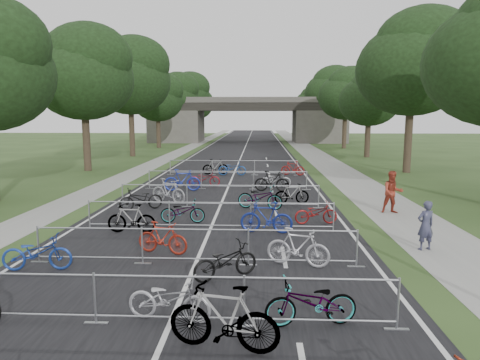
# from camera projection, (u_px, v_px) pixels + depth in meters

# --- Properties ---
(road) EXTENTS (11.00, 140.00, 0.01)m
(road) POSITION_uv_depth(u_px,v_px,m) (244.00, 149.00, 54.61)
(road) COLOR black
(road) RESTS_ON ground
(sidewalk_right) EXTENTS (3.00, 140.00, 0.01)m
(sidewalk_right) POSITION_uv_depth(u_px,v_px,m) (307.00, 149.00, 54.27)
(sidewalk_right) COLOR gray
(sidewalk_right) RESTS_ON ground
(sidewalk_left) EXTENTS (2.00, 140.00, 0.01)m
(sidewalk_left) POSITION_uv_depth(u_px,v_px,m) (186.00, 149.00, 54.93)
(sidewalk_left) COLOR gray
(sidewalk_left) RESTS_ON ground
(lane_markings) EXTENTS (0.12, 140.00, 0.00)m
(lane_markings) POSITION_uv_depth(u_px,v_px,m) (244.00, 149.00, 54.61)
(lane_markings) COLOR silver
(lane_markings) RESTS_ON ground
(overpass_bridge) EXTENTS (31.00, 8.00, 7.05)m
(overpass_bridge) POSITION_uv_depth(u_px,v_px,m) (247.00, 120.00, 68.90)
(overpass_bridge) COLOR #4F4B46
(overpass_bridge) RESTS_ON ground
(tree_left_1) EXTENTS (7.56, 7.56, 11.53)m
(tree_left_1) POSITION_uv_depth(u_px,v_px,m) (84.00, 75.00, 32.20)
(tree_left_1) COLOR #33261C
(tree_left_1) RESTS_ON ground
(tree_right_1) EXTENTS (8.18, 8.18, 12.47)m
(tree_right_1) POSITION_uv_depth(u_px,v_px,m) (414.00, 65.00, 31.07)
(tree_right_1) COLOR #33261C
(tree_right_1) RESTS_ON ground
(tree_left_2) EXTENTS (8.40, 8.40, 12.81)m
(tree_left_2) POSITION_uv_depth(u_px,v_px,m) (131.00, 78.00, 43.94)
(tree_left_2) COLOR #33261C
(tree_left_2) RESTS_ON ground
(tree_right_2) EXTENTS (6.16, 6.16, 9.39)m
(tree_right_2) POSITION_uv_depth(u_px,v_px,m) (370.00, 99.00, 43.21)
(tree_right_2) COLOR #33261C
(tree_right_2) RESTS_ON ground
(tree_left_3) EXTENTS (6.72, 6.72, 10.25)m
(tree_left_3) POSITION_uv_depth(u_px,v_px,m) (158.00, 98.00, 56.03)
(tree_left_3) COLOR #33261C
(tree_left_3) RESTS_ON ground
(tree_right_3) EXTENTS (7.17, 7.17, 10.93)m
(tree_right_3) POSITION_uv_depth(u_px,v_px,m) (347.00, 95.00, 54.92)
(tree_right_3) COLOR #33261C
(tree_right_3) RESTS_ON ground
(tree_left_4) EXTENTS (7.56, 7.56, 11.53)m
(tree_left_4) POSITION_uv_depth(u_px,v_px,m) (176.00, 96.00, 67.77)
(tree_left_4) COLOR #33261C
(tree_left_4) RESTS_ON ground
(tree_right_4) EXTENTS (8.18, 8.18, 12.47)m
(tree_right_4) POSITION_uv_depth(u_px,v_px,m) (331.00, 92.00, 66.63)
(tree_right_4) COLOR #33261C
(tree_right_4) RESTS_ON ground
(tree_left_5) EXTENTS (8.40, 8.40, 12.81)m
(tree_left_5) POSITION_uv_depth(u_px,v_px,m) (188.00, 95.00, 79.50)
(tree_left_5) COLOR #33261C
(tree_left_5) RESTS_ON ground
(tree_right_5) EXTENTS (6.16, 6.16, 9.39)m
(tree_right_5) POSITION_uv_depth(u_px,v_px,m) (320.00, 106.00, 78.77)
(tree_right_5) COLOR #33261C
(tree_right_5) RESTS_ON ground
(tree_left_6) EXTENTS (6.72, 6.72, 10.25)m
(tree_left_6) POSITION_uv_depth(u_px,v_px,m) (197.00, 105.00, 91.59)
(tree_left_6) COLOR #33261C
(tree_left_6) RESTS_ON ground
(tree_right_6) EXTENTS (7.17, 7.17, 10.93)m
(tree_right_6) POSITION_uv_depth(u_px,v_px,m) (312.00, 103.00, 90.48)
(tree_right_6) COLOR #33261C
(tree_right_6) RESTS_ON ground
(barrier_row_1) EXTENTS (9.70, 0.08, 1.10)m
(barrier_row_1) POSITION_uv_depth(u_px,v_px,m) (169.00, 300.00, 8.70)
(barrier_row_1) COLOR #A7A9AF
(barrier_row_1) RESTS_ON ground
(barrier_row_2) EXTENTS (9.70, 0.08, 1.10)m
(barrier_row_2) POSITION_uv_depth(u_px,v_px,m) (195.00, 246.00, 12.25)
(barrier_row_2) COLOR #A7A9AF
(barrier_row_2) RESTS_ON ground
(barrier_row_3) EXTENTS (9.70, 0.08, 1.10)m
(barrier_row_3) POSITION_uv_depth(u_px,v_px,m) (210.00, 216.00, 16.01)
(barrier_row_3) COLOR #A7A9AF
(barrier_row_3) RESTS_ON ground
(barrier_row_4) EXTENTS (9.70, 0.08, 1.10)m
(barrier_row_4) POSITION_uv_depth(u_px,v_px,m) (220.00, 196.00, 19.96)
(barrier_row_4) COLOR #A7A9AF
(barrier_row_4) RESTS_ON ground
(barrier_row_5) EXTENTS (9.70, 0.08, 1.10)m
(barrier_row_5) POSITION_uv_depth(u_px,v_px,m) (227.00, 180.00, 24.90)
(barrier_row_5) COLOR #A7A9AF
(barrier_row_5) RESTS_ON ground
(barrier_row_6) EXTENTS (9.70, 0.08, 1.10)m
(barrier_row_6) POSITION_uv_depth(u_px,v_px,m) (233.00, 168.00, 30.82)
(barrier_row_6) COLOR #A7A9AF
(barrier_row_6) RESTS_ON ground
(bike_5) EXTENTS (1.88, 0.91, 0.95)m
(bike_5) POSITION_uv_depth(u_px,v_px,m) (169.00, 300.00, 8.89)
(bike_5) COLOR #A5A5AD
(bike_5) RESTS_ON ground
(bike_6) EXTENTS (2.17, 1.00, 1.26)m
(bike_6) POSITION_uv_depth(u_px,v_px,m) (224.00, 318.00, 7.75)
(bike_6) COLOR #A7A9AF
(bike_6) RESTS_ON ground
(bike_7) EXTENTS (1.99, 0.96, 1.00)m
(bike_7) POSITION_uv_depth(u_px,v_px,m) (311.00, 303.00, 8.66)
(bike_7) COLOR #A7A9AF
(bike_7) RESTS_ON ground
(bike_8) EXTENTS (1.97, 0.88, 1.00)m
(bike_8) POSITION_uv_depth(u_px,v_px,m) (37.00, 253.00, 11.81)
(bike_8) COLOR navy
(bike_8) RESTS_ON ground
(bike_9) EXTENTS (1.75, 0.91, 1.01)m
(bike_9) POSITION_uv_depth(u_px,v_px,m) (162.00, 238.00, 13.23)
(bike_9) COLOR maroon
(bike_9) RESTS_ON ground
(bike_10) EXTENTS (1.91, 1.51, 0.97)m
(bike_10) POSITION_uv_depth(u_px,v_px,m) (225.00, 261.00, 11.20)
(bike_10) COLOR black
(bike_10) RESTS_ON ground
(bike_11) EXTENTS (1.90, 1.07, 1.10)m
(bike_11) POSITION_uv_depth(u_px,v_px,m) (298.00, 247.00, 12.15)
(bike_11) COLOR #ACABB3
(bike_11) RESTS_ON ground
(bike_12) EXTENTS (1.78, 0.52, 1.07)m
(bike_12) POSITION_uv_depth(u_px,v_px,m) (132.00, 219.00, 15.60)
(bike_12) COLOR #A7A9AF
(bike_12) RESTS_ON ground
(bike_13) EXTENTS (1.80, 0.69, 0.93)m
(bike_13) POSITION_uv_depth(u_px,v_px,m) (183.00, 212.00, 17.06)
(bike_13) COLOR #A7A9AF
(bike_13) RESTS_ON ground
(bike_14) EXTENTS (1.98, 0.78, 1.16)m
(bike_14) POSITION_uv_depth(u_px,v_px,m) (266.00, 218.00, 15.56)
(bike_14) COLOR navy
(bike_14) RESTS_ON ground
(bike_15) EXTENTS (1.77, 0.83, 0.90)m
(bike_15) POSITION_uv_depth(u_px,v_px,m) (316.00, 213.00, 16.88)
(bike_15) COLOR maroon
(bike_15) RESTS_ON ground
(bike_16) EXTENTS (2.05, 1.56, 1.03)m
(bike_16) POSITION_uv_depth(u_px,v_px,m) (141.00, 199.00, 19.36)
(bike_16) COLOR black
(bike_16) RESTS_ON ground
(bike_17) EXTENTS (2.06, 1.46, 1.22)m
(bike_17) POSITION_uv_depth(u_px,v_px,m) (168.00, 191.00, 20.83)
(bike_17) COLOR #98989F
(bike_17) RESTS_ON ground
(bike_18) EXTENTS (2.22, 1.27, 1.11)m
(bike_18) POSITION_uv_depth(u_px,v_px,m) (260.00, 197.00, 19.56)
(bike_18) COLOR #A7A9AF
(bike_18) RESTS_ON ground
(bike_19) EXTENTS (1.77, 0.76, 1.03)m
(bike_19) POSITION_uv_depth(u_px,v_px,m) (292.00, 194.00, 20.64)
(bike_19) COLOR #A7A9AF
(bike_19) RESTS_ON ground
(bike_20) EXTENTS (2.11, 0.75, 1.24)m
(bike_20) POSITION_uv_depth(u_px,v_px,m) (182.00, 180.00, 24.26)
(bike_20) COLOR navy
(bike_20) RESTS_ON ground
(bike_21) EXTENTS (1.92, 0.82, 0.98)m
(bike_21) POSITION_uv_depth(u_px,v_px,m) (204.00, 179.00, 25.76)
(bike_21) COLOR maroon
(bike_21) RESTS_ON ground
(bike_22) EXTENTS (2.03, 0.81, 1.18)m
(bike_22) POSITION_uv_depth(u_px,v_px,m) (272.00, 181.00, 24.06)
(bike_22) COLOR black
(bike_22) RESTS_ON ground
(bike_23) EXTENTS (1.91, 0.88, 0.97)m
(bike_23) POSITION_uv_depth(u_px,v_px,m) (276.00, 180.00, 25.39)
(bike_23) COLOR #94969B
(bike_23) RESTS_ON ground
(bike_25) EXTENTS (1.94, 0.93, 1.12)m
(bike_25) POSITION_uv_depth(u_px,v_px,m) (215.00, 167.00, 31.15)
(bike_25) COLOR #A7A9AF
(bike_25) RESTS_ON ground
(bike_26) EXTENTS (2.00, 0.71, 1.05)m
(bike_26) POSITION_uv_depth(u_px,v_px,m) (232.00, 168.00, 30.62)
(bike_26) COLOR navy
(bike_26) RESTS_ON ground
(bike_27) EXTENTS (1.77, 0.91, 1.03)m
(bike_27) POSITION_uv_depth(u_px,v_px,m) (293.00, 168.00, 30.62)
(bike_27) COLOR maroon
(bike_27) RESTS_ON ground
(pedestrian_a) EXTENTS (0.67, 0.53, 1.60)m
(pedestrian_a) POSITION_uv_depth(u_px,v_px,m) (426.00, 226.00, 13.57)
(pedestrian_a) COLOR #34354E
(pedestrian_a) RESTS_ON ground
(pedestrian_b) EXTENTS (0.91, 0.71, 1.86)m
(pedestrian_b) POSITION_uv_depth(u_px,v_px,m) (393.00, 192.00, 18.70)
(pedestrian_b) COLOR maroon
(pedestrian_b) RESTS_ON ground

